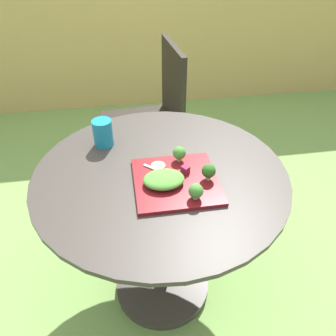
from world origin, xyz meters
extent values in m
plane|color=#70994C|center=(0.00, 0.00, 0.00)|extent=(12.00, 12.00, 0.00)
cube|color=tan|center=(0.00, 2.02, 0.73)|extent=(8.00, 0.08, 1.46)
cylinder|color=#38332D|center=(0.00, 0.00, 0.70)|extent=(0.91, 0.91, 0.02)
cylinder|color=#38332D|center=(0.00, 0.00, 0.37)|extent=(0.06, 0.06, 0.65)
cylinder|color=#38332D|center=(0.00, 0.00, 0.02)|extent=(0.44, 0.44, 0.04)
cube|color=black|center=(-0.01, 0.81, 0.43)|extent=(0.48, 0.48, 0.03)
cube|color=black|center=(0.19, 0.82, 0.68)|extent=(0.07, 0.42, 0.45)
cylinder|color=black|center=(-0.21, 0.97, 0.22)|extent=(0.02, 0.02, 0.43)
cylinder|color=black|center=(-0.17, 0.61, 0.22)|extent=(0.02, 0.02, 0.43)
cylinder|color=black|center=(0.15, 1.00, 0.22)|extent=(0.02, 0.02, 0.43)
cylinder|color=black|center=(0.18, 0.64, 0.22)|extent=(0.02, 0.02, 0.43)
cube|color=maroon|center=(0.04, -0.07, 0.72)|extent=(0.29, 0.29, 0.01)
cylinder|color=teal|center=(-0.20, 0.21, 0.77)|extent=(0.08, 0.08, 0.11)
cylinder|color=#156886|center=(-0.20, 0.21, 0.75)|extent=(0.07, 0.07, 0.08)
cube|color=silver|center=(-0.01, -0.01, 0.73)|extent=(0.09, 0.08, 0.00)
cube|color=silver|center=(0.04, -0.06, 0.73)|extent=(0.05, 0.05, 0.00)
ellipsoid|color=#519338|center=(0.00, -0.09, 0.75)|extent=(0.14, 0.11, 0.04)
cylinder|color=#99B770|center=(0.15, -0.09, 0.73)|extent=(0.02, 0.02, 0.02)
sphere|color=#285B1E|center=(0.15, -0.09, 0.76)|extent=(0.05, 0.05, 0.05)
cylinder|color=#99B770|center=(0.09, -0.17, 0.73)|extent=(0.02, 0.02, 0.01)
sphere|color=#427F33|center=(0.09, -0.17, 0.76)|extent=(0.05, 0.05, 0.05)
cylinder|color=#99B770|center=(0.08, 0.04, 0.73)|extent=(0.02, 0.02, 0.01)
sphere|color=#427F33|center=(0.08, 0.04, 0.76)|extent=(0.05, 0.05, 0.05)
cylinder|color=#8EB766|center=(-0.01, 0.01, 0.73)|extent=(0.05, 0.05, 0.01)
cube|color=maroon|center=(0.08, -0.04, 0.74)|extent=(0.03, 0.03, 0.03)
camera|label=1|loc=(-0.12, -0.94, 1.45)|focal=35.77mm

